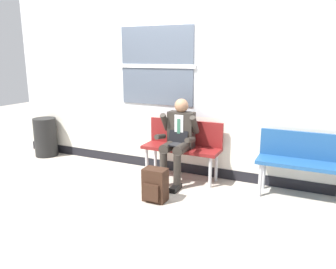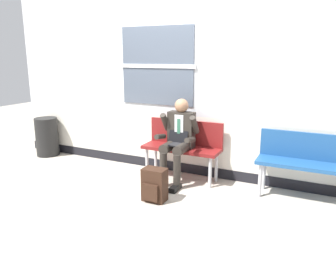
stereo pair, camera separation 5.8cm
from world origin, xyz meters
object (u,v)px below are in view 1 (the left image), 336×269
object	(u,v)px
bench_with_person	(183,144)
backpack	(155,185)
person_seated	(178,138)
trash_bin	(46,137)
bench_empty	(302,159)

from	to	relation	value
bench_with_person	backpack	xyz separation A→B (m)	(0.00, -0.96, -0.34)
person_seated	backpack	size ratio (longest dim) A/B	2.83
bench_with_person	person_seated	xyz separation A→B (m)	(-0.00, -0.20, 0.13)
person_seated	trash_bin	bearing A→B (deg)	176.43
bench_with_person	person_seated	bearing A→B (deg)	-90.00
bench_empty	person_seated	bearing A→B (deg)	-173.58
bench_empty	backpack	bearing A→B (deg)	-150.96
bench_with_person	backpack	distance (m)	1.02
backpack	trash_bin	distance (m)	3.02
person_seated	trash_bin	distance (m)	2.88
backpack	trash_bin	xyz separation A→B (m)	(-2.86, 0.94, 0.15)
bench_empty	trash_bin	world-z (taller)	bench_empty
bench_with_person	trash_bin	world-z (taller)	bench_with_person
bench_with_person	person_seated	size ratio (longest dim) A/B	0.95
backpack	trash_bin	size ratio (longest dim) A/B	0.61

